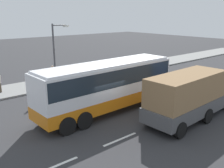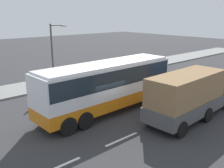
% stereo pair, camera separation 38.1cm
% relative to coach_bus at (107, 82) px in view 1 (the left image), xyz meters
% --- Properties ---
extents(ground_plane, '(120.00, 120.00, 0.00)m').
position_rel_coach_bus_xyz_m(ground_plane, '(-0.80, -0.39, -2.19)').
color(ground_plane, '#333335').
extents(sidewalk_curb, '(80.00, 4.00, 0.15)m').
position_rel_coach_bus_xyz_m(sidewalk_curb, '(-0.80, 9.43, -2.11)').
color(sidewalk_curb, gray).
rests_on(sidewalk_curb, ground_plane).
extents(lane_centreline, '(29.41, 0.16, 0.01)m').
position_rel_coach_bus_xyz_m(lane_centreline, '(-5.07, -3.67, -2.18)').
color(lane_centreline, white).
rests_on(lane_centreline, ground_plane).
extents(coach_bus, '(10.64, 2.88, 3.54)m').
position_rel_coach_bus_xyz_m(coach_bus, '(0.00, 0.00, 0.00)').
color(coach_bus, orange).
rests_on(coach_bus, ground_plane).
extents(cargo_truck, '(8.42, 2.78, 3.14)m').
position_rel_coach_bus_xyz_m(cargo_truck, '(3.54, -4.50, -0.51)').
color(cargo_truck, navy).
rests_on(cargo_truck, ground_plane).
extents(pedestrian_near_curb, '(0.32, 0.32, 1.70)m').
position_rel_coach_bus_xyz_m(pedestrian_near_curb, '(0.59, 9.27, -1.06)').
color(pedestrian_near_curb, black).
rests_on(pedestrian_near_curb, sidewalk_curb).
extents(street_lamp, '(1.71, 0.24, 5.74)m').
position_rel_coach_bus_xyz_m(street_lamp, '(0.53, 8.22, 1.32)').
color(street_lamp, '#47474C').
rests_on(street_lamp, sidewalk_curb).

